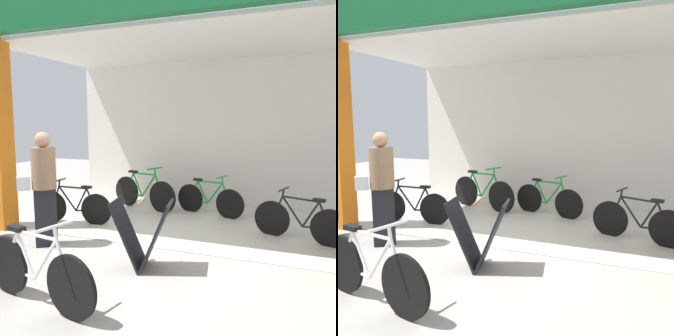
# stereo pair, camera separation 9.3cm
# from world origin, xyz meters

# --- Properties ---
(ground_plane) EXTENTS (20.87, 20.87, 0.00)m
(ground_plane) POSITION_xyz_m (0.00, 0.00, 0.00)
(ground_plane) COLOR #9E9991
(ground_plane) RESTS_ON ground
(shop_facade) EXTENTS (6.64, 3.58, 4.04)m
(shop_facade) POSITION_xyz_m (0.00, 1.77, 2.19)
(shop_facade) COLOR beige
(shop_facade) RESTS_ON ground
(bicycle_inside_0) EXTENTS (1.51, 0.51, 0.85)m
(bicycle_inside_0) POSITION_xyz_m (0.37, 2.20, 0.34)
(bicycle_inside_0) COLOR black
(bicycle_inside_0) RESTS_ON ground
(bicycle_inside_1) EXTENTS (1.50, 0.53, 0.85)m
(bicycle_inside_1) POSITION_xyz_m (2.17, 1.16, 0.34)
(bicycle_inside_1) COLOR black
(bicycle_inside_1) RESTS_ON ground
(bicycle_inside_2) EXTENTS (1.54, 0.42, 0.85)m
(bicycle_inside_2) POSITION_xyz_m (-1.88, 0.68, 0.34)
(bicycle_inside_2) COLOR black
(bicycle_inside_2) RESTS_ON ground
(bicycle_inside_3) EXTENTS (1.69, 0.60, 0.96)m
(bicycle_inside_3) POSITION_xyz_m (-1.12, 2.19, 0.38)
(bicycle_inside_3) COLOR black
(bicycle_inside_3) RESTS_ON ground
(bicycle_parked_0) EXTENTS (1.67, 0.48, 0.93)m
(bicycle_parked_0) POSITION_xyz_m (-0.37, -2.02, 0.37)
(bicycle_parked_0) COLOR black
(bicycle_parked_0) RESTS_ON ground
(sandwich_board_sign) EXTENTS (0.87, 0.64, 0.93)m
(sandwich_board_sign) POSITION_xyz_m (0.24, -0.74, 0.46)
(sandwich_board_sign) COLOR black
(sandwich_board_sign) RESTS_ON ground
(pedestrian_1) EXTENTS (0.59, 0.57, 1.79)m
(pedestrian_1) POSITION_xyz_m (-1.57, -0.47, 0.94)
(pedestrian_1) COLOR black
(pedestrian_1) RESTS_ON ground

